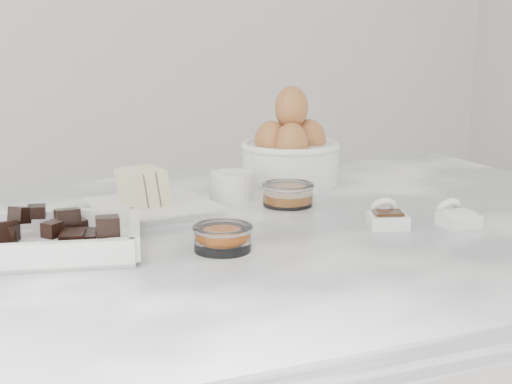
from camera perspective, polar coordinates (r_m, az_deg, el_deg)
marble_slab at (r=0.98m, az=-0.41°, el=-3.87°), size 1.20×0.80×0.04m
chocolate_dish at (r=0.89m, az=-15.98°, el=-3.26°), size 0.24×0.20×0.06m
butter_plate at (r=1.06m, az=-8.40°, el=-0.46°), size 0.18×0.18×0.07m
sugar_ramekin at (r=1.13m, az=-1.94°, el=0.64°), size 0.07×0.07×0.04m
egg_bowl at (r=1.25m, az=2.76°, el=3.27°), size 0.18×0.18×0.17m
honey_bowl at (r=1.09m, az=2.57°, el=-0.15°), size 0.08×0.08×0.04m
zest_bowl at (r=0.87m, az=-2.68°, el=-3.59°), size 0.07×0.07×0.03m
vanilla_spoon at (r=0.99m, az=10.43°, el=-1.98°), size 0.06×0.07×0.04m
salt_spoon at (r=1.02m, az=15.70°, el=-1.90°), size 0.05×0.06×0.04m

